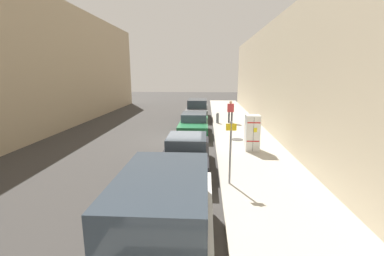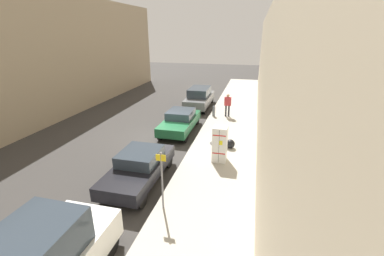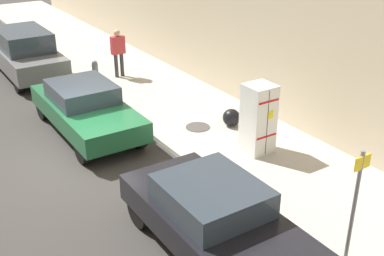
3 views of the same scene
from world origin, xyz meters
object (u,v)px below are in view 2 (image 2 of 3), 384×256
object	(u,v)px
parked_sedan_dark	(139,167)
discarded_refrigerator	(220,144)
fire_hydrant	(214,111)
parked_suv_gray	(199,97)
parked_sedan_green	(180,121)
street_sign_post	(162,177)
trash_bag	(230,144)
pedestrian_walking_far	(228,103)

from	to	relation	value
parked_sedan_dark	discarded_refrigerator	bearing A→B (deg)	-140.42
fire_hydrant	parked_suv_gray	xyz separation A→B (m)	(1.69, -2.62, 0.34)
fire_hydrant	parked_sedan_green	world-z (taller)	parked_sedan_green
fire_hydrant	parked_sedan_dark	xyz separation A→B (m)	(1.69, 9.74, 0.20)
parked_suv_gray	parked_sedan_green	size ratio (longest dim) A/B	1.07
street_sign_post	trash_bag	size ratio (longest dim) A/B	4.47
pedestrian_walking_far	parked_suv_gray	size ratio (longest dim) A/B	0.37
fire_hydrant	parked_sedan_green	xyz separation A→B (m)	(1.69, 3.42, 0.19)
street_sign_post	fire_hydrant	world-z (taller)	street_sign_post
discarded_refrigerator	parked_sedan_green	size ratio (longest dim) A/B	0.41
street_sign_post	parked_sedan_dark	distance (m)	2.40
street_sign_post	parked_suv_gray	xyz separation A→B (m)	(1.65, -13.97, -0.52)
trash_bag	parked_suv_gray	bearing A→B (deg)	-66.65
parked_sedan_dark	trash_bag	bearing A→B (deg)	-130.11
trash_bag	pedestrian_walking_far	world-z (taller)	pedestrian_walking_far
parked_sedan_green	parked_sedan_dark	world-z (taller)	parked_sedan_dark
pedestrian_walking_far	parked_sedan_dark	distance (m)	10.31
discarded_refrigerator	street_sign_post	size ratio (longest dim) A/B	0.80
parked_sedan_dark	fire_hydrant	bearing A→B (deg)	-99.86
parked_suv_gray	street_sign_post	bearing A→B (deg)	96.75
street_sign_post	fire_hydrant	size ratio (longest dim) A/B	2.73
discarded_refrigerator	street_sign_post	distance (m)	4.48
street_sign_post	trash_bag	distance (m)	6.18
street_sign_post	parked_suv_gray	size ratio (longest dim) A/B	0.48
trash_bag	parked_sedan_green	world-z (taller)	parked_sedan_green
trash_bag	pedestrian_walking_far	size ratio (longest dim) A/B	0.29
pedestrian_walking_far	street_sign_post	bearing A→B (deg)	-23.13
discarded_refrigerator	parked_sedan_dark	size ratio (longest dim) A/B	0.41
parked_suv_gray	pedestrian_walking_far	bearing A→B (deg)	138.24
trash_bag	parked_suv_gray	world-z (taller)	parked_suv_gray
discarded_refrigerator	parked_sedan_green	bearing A→B (deg)	-49.89
fire_hydrant	trash_bag	distance (m)	5.85
street_sign_post	parked_sedan_dark	xyz separation A→B (m)	(1.65, -1.62, -0.66)
discarded_refrigerator	parked_sedan_green	xyz separation A→B (m)	(3.14, -3.73, -0.29)
discarded_refrigerator	parked_sedan_dark	bearing A→B (deg)	39.58
discarded_refrigerator	fire_hydrant	world-z (taller)	discarded_refrigerator
parked_sedan_green	parked_sedan_dark	size ratio (longest dim) A/B	1.02
street_sign_post	trash_bag	world-z (taller)	street_sign_post
discarded_refrigerator	street_sign_post	bearing A→B (deg)	70.56
parked_suv_gray	parked_sedan_green	world-z (taller)	parked_suv_gray
parked_suv_gray	parked_sedan_green	bearing A→B (deg)	90.00
discarded_refrigerator	pedestrian_walking_far	size ratio (longest dim) A/B	1.03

